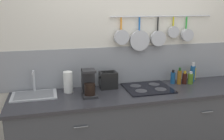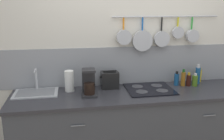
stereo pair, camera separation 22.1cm
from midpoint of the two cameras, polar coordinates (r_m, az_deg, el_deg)
The scene contains 14 objects.
wall_back at distance 3.10m, azimuth 6.57°, elevation 3.65°, with size 7.20×0.15×2.60m.
cabinet_base at distance 3.05m, azimuth 8.03°, elevation -13.44°, with size 2.80×0.64×0.87m.
countertop at distance 2.86m, azimuth 8.35°, elevation -5.45°, with size 2.84×0.66×0.03m.
sink_basin at distance 2.88m, azimuth -14.91°, elevation -4.83°, with size 0.48×0.32×0.26m.
paper_towel_roll at distance 2.86m, azimuth -7.57°, elevation -2.53°, with size 0.10×0.10×0.24m.
coffee_maker at distance 2.73m, azimuth -3.02°, elevation -3.20°, with size 0.16×0.21×0.29m.
toaster at distance 2.94m, azimuth 1.62°, elevation -2.31°, with size 0.22×0.15×0.20m.
cooktop at distance 2.97m, azimuth 10.68°, elevation -4.31°, with size 0.53×0.48×0.01m.
bottle_cooking_wine at distance 3.18m, azimuth 16.48°, elevation -2.03°, with size 0.06×0.06×0.17m.
bottle_sesame_oil at distance 3.18m, azimuth 17.89°, elevation -1.89°, with size 0.05×0.05×0.21m.
bottle_olive_oil at distance 3.21m, azimuth 19.02°, elevation -2.19°, with size 0.06×0.06×0.17m.
bottle_vinegar at distance 3.23m, azimuth 20.30°, elevation -2.25°, with size 0.07×0.07×0.16m.
bottle_hot_sauce at distance 3.32m, azimuth 20.82°, elevation -1.12°, with size 0.06×0.06×0.25m.
bottle_dish_soap at distance 3.42m, azimuth 21.16°, elevation -1.21°, with size 0.05×0.05×0.18m.
Camera 2 is at (-0.74, -2.58, 1.86)m, focal length 40.00 mm.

